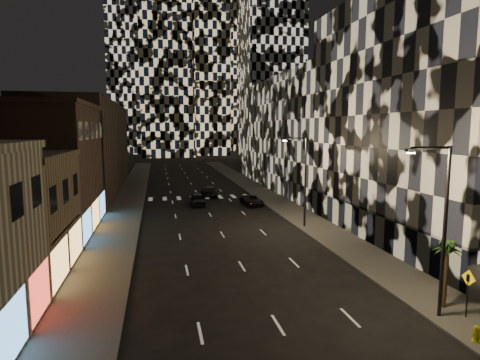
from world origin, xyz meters
name	(u,v)px	position (x,y,z in m)	size (l,w,h in m)	color
sidewalk_left	(129,199)	(-10.00, 50.00, 0.07)	(4.00, 120.00, 0.15)	#47443F
sidewalk_right	(266,195)	(10.00, 50.00, 0.07)	(4.00, 120.00, 0.15)	#47443F
curb_left	(144,199)	(-7.90, 50.00, 0.07)	(0.20, 120.00, 0.15)	#4C4C47
curb_right	(252,195)	(7.90, 50.00, 0.07)	(0.20, 120.00, 0.15)	#4C4C47
retail_brown	(39,171)	(-17.00, 33.50, 6.00)	(10.00, 15.00, 12.00)	#50392D
retail_filler_left	(86,147)	(-17.00, 60.00, 7.00)	(10.00, 40.00, 14.00)	#50392D
midrise_right	(448,117)	(20.00, 24.50, 11.00)	(16.00, 25.00, 22.00)	#232326
midrise_base	(366,224)	(12.30, 24.50, 1.50)	(0.60, 25.00, 3.00)	#383838
midrise_filler_right	(312,134)	(20.00, 57.00, 9.00)	(16.00, 40.00, 18.00)	#232326
tower_right_mid	(272,14)	(35.00, 135.00, 50.00)	(20.00, 20.00, 100.00)	black
tower_left_back	(138,2)	(-12.00, 165.00, 60.00)	(24.00, 24.00, 120.00)	black
tower_center_low	(165,20)	(-2.00, 140.00, 47.50)	(18.00, 18.00, 95.00)	black
streetlight_near	(441,220)	(8.35, 10.00, 5.35)	(2.55, 0.25, 9.00)	black
streetlight_far	(303,175)	(8.35, 30.00, 5.35)	(2.55, 0.25, 9.00)	black
car_dark_midlane	(198,200)	(-0.86, 44.09, 0.76)	(1.80, 4.47, 1.52)	black
car_dark_oncoming	(209,191)	(1.53, 50.72, 0.75)	(2.11, 5.19, 1.51)	black
car_dark_rightlane	(252,200)	(6.06, 42.53, 0.67)	(2.21, 4.80, 1.33)	black
fire_hydrant	(476,334)	(8.50, 7.36, 0.51)	(0.38, 0.36, 0.77)	#F2F20D
ped_sign	(468,286)	(9.84, 9.54, 1.88)	(0.11, 0.85, 2.57)	black
palm_tree	(447,252)	(9.55, 10.85, 3.29)	(1.92, 1.94, 3.81)	#47331E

